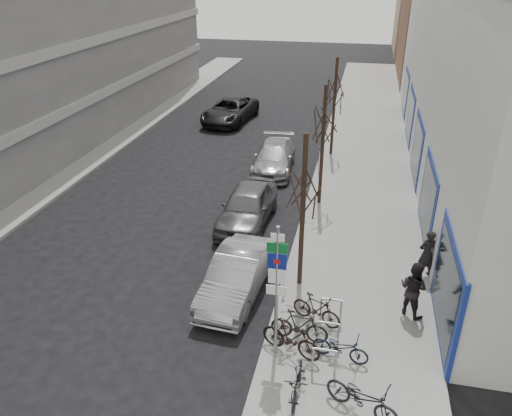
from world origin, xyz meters
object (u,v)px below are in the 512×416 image
at_px(pedestrian_near, 427,253).
at_px(pedestrian_far, 413,288).
at_px(bike_near_right, 291,338).
at_px(parked_car_front, 237,275).
at_px(parked_car_mid, 247,206).
at_px(meter_mid, 306,200).
at_px(bike_far_curb, 363,395).
at_px(bike_mid_curb, 341,345).
at_px(tree_far, 336,84).
at_px(lane_car, 230,110).
at_px(bike_rack, 328,331).
at_px(bike_near_left, 298,380).
at_px(bike_mid_inner, 299,326).
at_px(meter_front, 285,270).
at_px(parked_car_back, 274,157).
at_px(highway_sign_pole, 277,285).
at_px(tree_mid, 324,118).
at_px(tree_near, 304,177).
at_px(bike_far_inner, 316,309).
at_px(meter_back, 319,155).

distance_m(pedestrian_near, pedestrian_far, 2.37).
relative_size(bike_near_right, parked_car_front, 0.41).
bearing_deg(parked_car_mid, meter_mid, 22.14).
bearing_deg(bike_far_curb, bike_mid_curb, 44.70).
xyz_separation_m(tree_far, lane_car, (-7.37, 5.31, -3.31)).
relative_size(parked_car_front, pedestrian_far, 2.38).
bearing_deg(parked_car_mid, bike_rack, -58.78).
distance_m(bike_near_left, bike_mid_inner, 2.06).
height_order(meter_front, bike_far_curb, meter_front).
bearing_deg(meter_mid, parked_car_back, 114.19).
xyz_separation_m(highway_sign_pole, bike_far_curb, (2.43, -1.61, -1.72)).
distance_m(highway_sign_pole, pedestrian_far, 4.82).
relative_size(tree_mid, pedestrian_far, 2.94).
bearing_deg(bike_near_right, meter_front, 32.09).
xyz_separation_m(parked_car_back, lane_car, (-4.57, 8.08, 0.08)).
bearing_deg(meter_mid, tree_near, -84.86).
distance_m(highway_sign_pole, meter_mid, 8.65).
xyz_separation_m(bike_far_inner, pedestrian_far, (2.82, 1.06, 0.44)).
height_order(highway_sign_pole, parked_car_back, highway_sign_pole).
bearing_deg(bike_rack, bike_mid_curb, -50.20).
bearing_deg(bike_mid_inner, tree_mid, 6.88).
xyz_separation_m(meter_front, bike_mid_curb, (2.04, -2.87, -0.28)).
xyz_separation_m(tree_near, bike_far_inner, (0.77, -1.95, -3.46)).
bearing_deg(bike_near_left, parked_car_mid, 110.31).
xyz_separation_m(tree_far, parked_car_back, (-2.80, -2.77, -3.39)).
bearing_deg(highway_sign_pole, meter_front, 94.75).
xyz_separation_m(bike_mid_inner, pedestrian_near, (3.82, 4.26, 0.36)).
height_order(bike_near_right, bike_mid_inner, bike_near_right).
bearing_deg(bike_mid_inner, bike_rack, -89.25).
xyz_separation_m(bike_far_curb, parked_car_front, (-4.22, 4.26, -0.01)).
relative_size(meter_front, bike_mid_curb, 0.80).
height_order(bike_near_right, bike_far_curb, bike_far_curb).
height_order(meter_mid, bike_near_left, meter_mid).
relative_size(bike_near_left, bike_far_inner, 1.02).
xyz_separation_m(meter_mid, bike_far_curb, (2.68, -10.12, -0.17)).
xyz_separation_m(tree_near, parked_car_back, (-2.80, 10.23, -3.39)).
bearing_deg(tree_near, tree_mid, 90.00).
xyz_separation_m(bike_rack, tree_far, (-1.20, 15.90, 3.44)).
distance_m(bike_mid_curb, parked_car_mid, 8.68).
bearing_deg(lane_car, highway_sign_pole, -65.63).
bearing_deg(parked_car_back, bike_near_left, -80.94).
bearing_deg(tree_mid, highway_sign_pole, -91.14).
bearing_deg(meter_front, pedestrian_near, 22.39).
height_order(tree_near, parked_car_front, tree_near).
bearing_deg(pedestrian_far, parked_car_back, -24.06).
bearing_deg(parked_car_mid, meter_front, -61.49).
height_order(tree_far, parked_car_front, tree_far).
bearing_deg(meter_back, bike_mid_inner, -86.45).
xyz_separation_m(tree_near, parked_car_mid, (-2.80, 4.12, -3.29)).
bearing_deg(bike_mid_curb, parked_car_front, 65.12).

